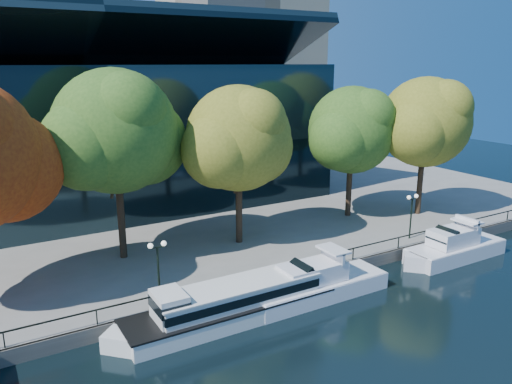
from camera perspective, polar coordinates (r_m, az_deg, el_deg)
ground at (r=33.41m, az=1.32°, el=-14.47°), size 160.00×160.00×0.00m
promenade at (r=65.01m, az=-15.79°, el=0.06°), size 90.00×67.08×1.00m
railing at (r=35.05m, az=-1.50°, el=-9.46°), size 88.20×0.08×0.99m
convention_building at (r=58.23m, az=-18.97°, el=6.21°), size 50.00×24.57×21.43m
tour_boat at (r=32.82m, az=-3.41°, el=-12.59°), size 15.47×3.45×2.93m
cruiser_near at (r=35.97m, az=6.48°, el=-10.44°), size 11.80×3.04×3.42m
cruiser_far at (r=45.48m, az=21.53°, el=-5.88°), size 10.64×2.95×3.47m
tree_2 at (r=39.43m, az=-15.49°, el=6.41°), size 11.87×9.73×14.92m
tree_3 at (r=41.67m, az=-1.77°, el=5.88°), size 11.03×9.05×13.51m
tree_4 at (r=50.37m, az=11.08°, el=6.76°), size 10.74×8.80×13.06m
tree_5 at (r=52.81m, az=18.93°, el=7.35°), size 11.18×9.17×13.92m
lamp_1 at (r=33.23m, az=-11.17°, el=-7.32°), size 1.26×0.36×4.03m
lamp_2 at (r=45.87m, az=17.38°, el=-1.56°), size 1.26×0.36×4.03m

